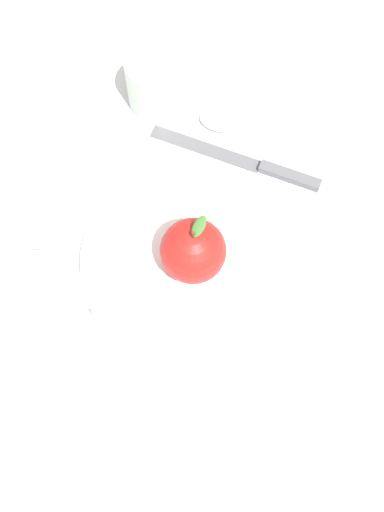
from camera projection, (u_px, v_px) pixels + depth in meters
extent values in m
plane|color=silver|center=(205.00, 254.00, 0.70)|extent=(2.40, 2.40, 0.00)
cylinder|color=white|center=(192.00, 260.00, 0.69)|extent=(0.25, 0.25, 0.02)
torus|color=white|center=(192.00, 259.00, 0.68)|extent=(0.25, 0.25, 0.01)
sphere|color=#B21E19|center=(193.00, 251.00, 0.64)|extent=(0.07, 0.07, 0.07)
cylinder|color=#4C3319|center=(193.00, 235.00, 0.61)|extent=(0.00, 0.00, 0.01)
ellipsoid|color=#386628|center=(199.00, 226.00, 0.61)|extent=(0.03, 0.02, 0.01)
cylinder|color=silver|center=(34.00, 307.00, 0.66)|extent=(0.12, 0.12, 0.03)
torus|color=silver|center=(31.00, 304.00, 0.64)|extent=(0.12, 0.12, 0.01)
cylinder|color=#AB9FAF|center=(31.00, 304.00, 0.65)|extent=(0.10, 0.10, 0.01)
cylinder|color=#B2C6B2|center=(155.00, 83.00, 0.75)|extent=(0.07, 0.07, 0.07)
torus|color=#B2C6B2|center=(153.00, 64.00, 0.72)|extent=(0.07, 0.07, 0.01)
cylinder|color=gray|center=(153.00, 65.00, 0.72)|extent=(0.05, 0.05, 0.01)
cube|color=#59595E|center=(205.00, 148.00, 0.75)|extent=(0.05, 0.14, 0.00)
cube|color=#59595E|center=(290.00, 176.00, 0.74)|extent=(0.03, 0.08, 0.01)
ellipsoid|color=silver|center=(218.00, 120.00, 0.77)|extent=(0.05, 0.06, 0.01)
cube|color=silver|center=(287.00, 143.00, 0.76)|extent=(0.05, 0.13, 0.01)
cube|color=beige|center=(150.00, 405.00, 0.63)|extent=(0.14, 0.19, 0.00)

